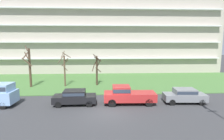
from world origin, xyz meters
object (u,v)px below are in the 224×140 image
tree_center (97,69)px  sedan_gray_center_right (184,95)px  tree_left (65,68)px  sedan_black_center_left (75,97)px  tree_far_left (29,66)px  pickup_red_near_right (127,95)px

tree_center → sedan_gray_center_right: size_ratio=1.07×
tree_left → sedan_black_center_left: (2.61, -8.37, -1.86)m
sedan_gray_center_right → tree_center: bearing=-39.2°
tree_far_left → tree_center: bearing=4.2°
tree_far_left → tree_left: (4.91, 0.27, -0.37)m
tree_center → pickup_red_near_right: tree_center is taller
tree_far_left → tree_left: bearing=3.1°
sedan_black_center_left → sedan_gray_center_right: 11.68m
tree_far_left → tree_left: 4.93m
tree_center → sedan_black_center_left: bearing=-103.2°
tree_far_left → tree_center: size_ratio=1.26×
sedan_gray_center_right → pickup_red_near_right: (-6.16, 0.01, 0.14)m
tree_far_left → sedan_gray_center_right: bearing=-22.9°
tree_center → pickup_red_near_right: bearing=-68.6°
tree_center → sedan_black_center_left: 9.19m
sedan_black_center_left → tree_far_left: bearing=-48.1°
sedan_black_center_left → sedan_gray_center_right: (11.68, -0.00, 0.00)m
tree_far_left → tree_left: size_ratio=1.16×
tree_center → sedan_black_center_left: tree_center is taller
pickup_red_near_right → tree_far_left: bearing=-30.2°
sedan_black_center_left → pickup_red_near_right: 5.52m
tree_left → tree_center: bearing=5.3°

